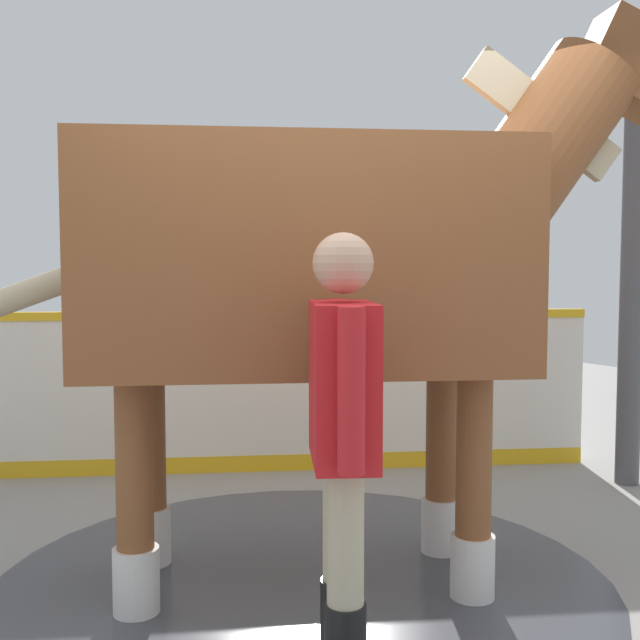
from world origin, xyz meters
TOP-DOWN VIEW (x-y plane):
  - ground_plane at (0.00, 0.00)m, footprint 16.00×16.00m
  - wet_patch at (-0.25, 0.12)m, footprint 2.93×2.93m
  - barrier_wall at (-2.06, 0.97)m, footprint 2.03×4.17m
  - roof_post_near at (-0.51, 2.85)m, footprint 0.16×0.16m
  - horse at (-0.20, 0.23)m, footprint 1.84×3.14m
  - handler at (0.58, -0.20)m, footprint 0.59×0.41m

SIDE VIEW (x-z plane):
  - ground_plane at x=0.00m, z-range -0.02..0.00m
  - wet_patch at x=-0.25m, z-range 0.00..0.00m
  - barrier_wall at x=-2.06m, z-range -0.04..1.13m
  - handler at x=0.58m, z-range 0.12..1.74m
  - roof_post_near at x=-0.51m, z-range 0.00..2.82m
  - horse at x=-0.20m, z-range 0.17..2.89m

